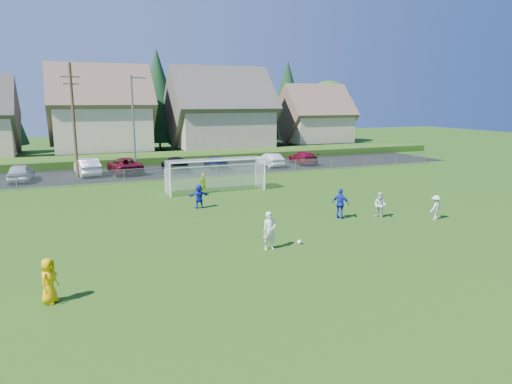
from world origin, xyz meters
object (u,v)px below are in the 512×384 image
soccer_ball (299,242)px  car_c (125,165)px  player_blue_a (341,204)px  car_e (216,162)px  player_white_c (436,207)px  player_white_a (270,231)px  car_g (303,158)px  car_a (20,173)px  soccer_goal (215,170)px  car_d (175,164)px  player_white_b (380,205)px  goalkeeper (203,183)px  car_b (87,167)px  player_blue_b (199,196)px  car_f (270,160)px  referee (49,281)px

soccer_ball → car_c: bearing=101.1°
player_blue_a → car_e: 21.66m
player_blue_a → car_c: bearing=-13.0°
soccer_ball → player_white_c: 9.54m
player_white_a → car_g: bearing=60.9°
car_a → soccer_goal: bearing=147.1°
car_c → car_d: (4.73, -0.37, -0.06)m
player_white_b → car_g: (7.03, 22.36, -0.06)m
goalkeeper → car_d: goalkeeper is taller
car_e → player_white_c: bearing=104.7°
soccer_ball → car_e: car_e is taller
player_white_b → player_white_c: (2.75, -1.53, -0.05)m
car_e → car_g: car_e is taller
player_white_a → car_a: bearing=118.5°
player_blue_a → car_d: size_ratio=0.37×
player_white_c → soccer_ball: bearing=-8.8°
car_c → car_b: bearing=-9.5°
player_white_c → player_blue_b: bearing=-49.4°
goalkeeper → soccer_goal: bearing=-173.7°
car_c → soccer_goal: soccer_goal is taller
player_white_a → car_c: 26.03m
player_white_b → player_blue_b: 11.18m
player_white_b → player_blue_a: size_ratio=0.86×
player_white_a → car_b: bearing=106.8°
car_c → car_f: (14.70, -0.97, -0.08)m
referee → car_d: 29.72m
player_blue_a → player_blue_b: bearing=14.2°
player_blue_a → car_c: player_blue_a is taller
player_white_b → car_d: bearing=167.8°
referee → goalkeeper: bearing=-1.9°
car_a → player_white_c: bearing=138.4°
goalkeeper → car_e: (4.64, 11.40, -0.05)m
player_white_a → car_b: (-6.70, 26.03, -0.09)m
player_white_b → car_g: bearing=133.1°
player_blue_a → car_d: player_blue_a is taller
goalkeeper → car_g: 18.49m
player_white_a → car_g: (15.39, 25.14, -0.20)m
player_white_c → player_blue_a: bearing=-40.0°
player_blue_b → soccer_goal: bearing=-118.7°
car_a → car_c: size_ratio=0.82×
car_g → soccer_goal: soccer_goal is taller
referee → player_white_a: (9.25, 2.33, 0.10)m
soccer_ball → car_c: (-5.02, 25.66, 0.65)m
referee → player_white_a: player_white_a is taller
referee → car_a: bearing=36.1°
player_white_c → car_d: player_white_c is taller
player_white_c → car_e: player_white_c is taller
player_blue_a → car_a: player_blue_a is taller
soccer_ball → goalkeeper: goalkeeper is taller
player_blue_a → player_blue_b: player_blue_a is taller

